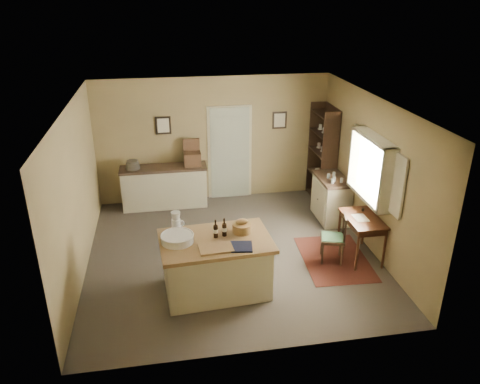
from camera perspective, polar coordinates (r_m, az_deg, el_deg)
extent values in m
plane|color=brown|center=(8.45, -1.03, -7.43)|extent=(5.00, 5.00, 0.00)
cube|color=#9A8455|center=(10.17, -3.25, 6.40)|extent=(5.00, 0.10, 2.70)
cube|color=#9A8455|center=(5.65, 2.78, -8.62)|extent=(5.00, 0.10, 2.70)
cube|color=#9A8455|center=(7.89, -19.35, -0.19)|extent=(0.10, 5.00, 2.70)
cube|color=#9A8455|center=(8.54, 15.72, 2.10)|extent=(0.10, 5.00, 2.70)
plane|color=silver|center=(7.42, -1.19, 10.72)|extent=(5.00, 5.00, 0.00)
cube|color=#9FA48D|center=(10.27, -1.25, 4.88)|extent=(0.97, 0.06, 2.11)
cube|color=black|center=(9.99, -9.33, 8.02)|extent=(0.32, 0.02, 0.38)
cube|color=beige|center=(9.98, -9.33, 8.00)|extent=(0.24, 0.01, 0.30)
cube|color=black|center=(10.30, 4.84, 8.72)|extent=(0.32, 0.02, 0.38)
cube|color=beige|center=(10.29, 4.86, 8.71)|extent=(0.24, 0.01, 0.30)
cube|color=beige|center=(8.45, 15.26, -0.52)|extent=(0.25, 1.32, 0.06)
cube|color=beige|center=(8.09, 16.06, 6.34)|extent=(0.25, 1.32, 0.06)
cube|color=white|center=(8.31, 16.40, 2.88)|extent=(0.01, 1.20, 1.00)
cube|color=beige|center=(7.62, 18.73, 0.67)|extent=(0.04, 0.35, 1.00)
cube|color=beige|center=(8.99, 14.01, 4.71)|extent=(0.04, 0.35, 1.00)
cube|color=beige|center=(7.28, -2.92, -9.09)|extent=(1.61, 1.07, 0.85)
cube|color=olive|center=(7.05, -2.99, -5.98)|extent=(1.73, 1.19, 0.06)
cylinder|color=white|center=(6.99, -7.65, -5.64)|extent=(0.48, 0.48, 0.11)
cube|color=olive|center=(6.78, -2.98, -6.82)|extent=(0.50, 0.37, 0.03)
cube|color=black|center=(6.81, -0.14, -6.69)|extent=(0.43, 0.36, 0.02)
cylinder|color=olive|center=(7.19, 0.22, -4.40)|extent=(0.29, 0.29, 0.14)
cylinder|color=black|center=(7.01, -2.99, -4.50)|extent=(0.07, 0.07, 0.29)
cylinder|color=black|center=(7.05, -1.92, -4.31)|extent=(0.07, 0.07, 0.29)
cube|color=beige|center=(10.15, -9.18, 0.52)|extent=(1.77, 0.49, 0.85)
cube|color=#332319|center=(9.98, -9.35, 2.89)|extent=(1.81, 0.52, 0.05)
cube|color=#51331F|center=(9.94, -5.83, 4.02)|extent=(0.35, 0.27, 0.28)
cylinder|color=#59544F|center=(9.96, -12.96, 3.26)|extent=(0.30, 0.30, 0.18)
cube|color=#522116|center=(8.44, 11.44, -7.95)|extent=(1.19, 1.66, 0.01)
cube|color=#391C0F|center=(8.25, 14.78, -3.15)|extent=(0.56, 0.91, 0.03)
cube|color=#391C0F|center=(8.28, 14.73, -3.58)|extent=(0.50, 0.85, 0.10)
cube|color=silver|center=(8.22, 14.47, -3.07)|extent=(0.22, 0.30, 0.01)
cylinder|color=black|center=(8.48, 14.75, -2.10)|extent=(0.05, 0.05, 0.05)
cylinder|color=#391C0F|center=(8.01, 14.10, -7.11)|extent=(0.04, 0.04, 0.72)
cylinder|color=#391C0F|center=(8.20, 17.18, -6.71)|extent=(0.04, 0.04, 0.72)
cylinder|color=#391C0F|center=(8.67, 11.99, -4.38)|extent=(0.04, 0.04, 0.72)
cylinder|color=#391C0F|center=(8.85, 14.87, -4.08)|extent=(0.04, 0.04, 0.72)
cube|color=beige|center=(9.65, 11.03, -0.89)|extent=(0.52, 0.95, 0.85)
cube|color=#332319|center=(9.47, 11.23, 1.59)|extent=(0.55, 0.99, 0.05)
cylinder|color=silver|center=(9.31, 11.39, 1.65)|extent=(0.23, 0.23, 0.09)
cube|color=black|center=(9.91, 10.87, 3.69)|extent=(0.36, 0.04, 2.10)
cube|color=black|center=(10.71, 9.24, 5.33)|extent=(0.36, 0.04, 2.10)
cube|color=black|center=(10.36, 10.91, 4.58)|extent=(0.02, 0.94, 2.10)
cube|color=black|center=(10.67, 9.65, -0.52)|extent=(0.36, 0.90, 0.03)
cube|color=black|center=(10.47, 9.85, 2.10)|extent=(0.36, 0.90, 0.03)
cube|color=black|center=(10.29, 10.05, 4.81)|extent=(0.36, 0.90, 0.03)
cube|color=black|center=(10.16, 10.21, 7.05)|extent=(0.36, 0.90, 0.03)
cube|color=black|center=(10.05, 10.39, 9.34)|extent=(0.36, 0.90, 0.03)
cylinder|color=white|center=(10.27, 10.07, 5.13)|extent=(0.12, 0.12, 0.11)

